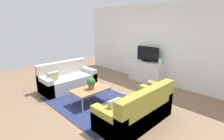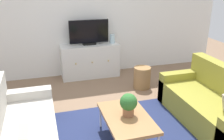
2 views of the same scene
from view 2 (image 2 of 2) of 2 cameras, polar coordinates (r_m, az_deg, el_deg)
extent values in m
plane|color=#84664C|center=(3.74, 2.43, -13.99)|extent=(10.00, 10.00, 0.00)
cube|color=white|center=(5.60, -5.98, 12.61)|extent=(6.40, 0.12, 2.70)
cube|color=navy|center=(3.62, 3.23, -15.20)|extent=(2.50, 1.90, 0.01)
cube|color=beige|center=(3.42, -19.69, -14.97)|extent=(0.83, 1.72, 0.41)
cube|color=beige|center=(4.04, -19.42, -7.92)|extent=(0.83, 0.18, 0.55)
cube|color=olive|center=(4.14, 21.12, -8.48)|extent=(0.83, 1.72, 0.41)
cube|color=olive|center=(4.67, 15.65, -3.51)|extent=(0.83, 0.18, 0.55)
cube|color=#A37547|center=(3.35, 3.41, -10.84)|extent=(0.59, 0.96, 0.04)
cylinder|color=silver|center=(3.75, -2.66, -10.68)|extent=(0.03, 0.03, 0.36)
cylinder|color=silver|center=(3.88, 4.71, -9.55)|extent=(0.03, 0.03, 0.36)
cylinder|color=#936042|center=(3.33, 3.77, -9.51)|extent=(0.15, 0.15, 0.11)
sphere|color=#2D6B2D|center=(3.26, 3.83, -7.36)|extent=(0.23, 0.23, 0.23)
cube|color=silver|center=(5.56, -5.03, 2.16)|extent=(1.27, 0.44, 0.73)
sphere|color=#B79338|center=(5.28, -8.30, 1.40)|extent=(0.03, 0.03, 0.03)
sphere|color=#B79338|center=(5.33, -4.53, 1.77)|extent=(0.03, 0.03, 0.03)
sphere|color=#B79338|center=(5.41, -0.85, 2.12)|extent=(0.03, 0.03, 0.03)
cube|color=black|center=(5.47, -5.20, 6.07)|extent=(0.28, 0.16, 0.04)
cube|color=black|center=(5.41, -5.29, 8.82)|extent=(0.86, 0.04, 0.50)
cylinder|color=silver|center=(5.55, 0.06, 7.22)|extent=(0.11, 0.11, 0.20)
cylinder|color=#9E7547|center=(5.04, 6.92, -1.73)|extent=(0.34, 0.34, 0.43)
camera|label=1|loc=(4.40, 72.53, 6.16)|focal=27.53mm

